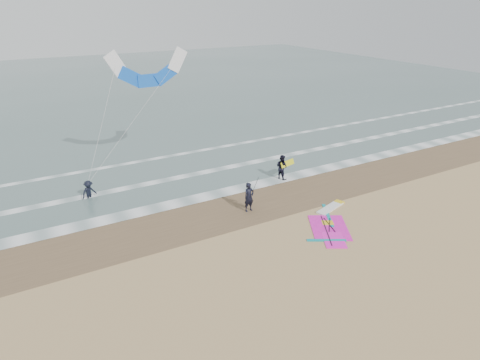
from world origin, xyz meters
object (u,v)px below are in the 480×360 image
person_wading (88,187)px  surf_kite (148,71)px  windsurf_rig (330,222)px  person_standing (249,197)px  person_walking (282,167)px

person_wading → surf_kite: 8.75m
person_wading → surf_kite: bearing=4.4°
windsurf_rig → person_standing: size_ratio=2.68×
windsurf_rig → person_wading: (-11.05, 9.95, 0.74)m
windsurf_rig → surf_kite: surf_kite is taller
person_wading → windsurf_rig: bearing=-65.7°
windsurf_rig → person_standing: 4.85m
person_walking → surf_kite: size_ratio=0.21×
windsurf_rig → person_wading: bearing=138.0°
windsurf_rig → person_wading: 14.89m
person_walking → person_wading: (-12.28, 3.37, -0.11)m
windsurf_rig → person_walking: size_ratio=2.72×
windsurf_rig → person_wading: person_wading is taller
person_standing → windsurf_rig: bearing=-52.5°
person_walking → person_wading: person_walking is taller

